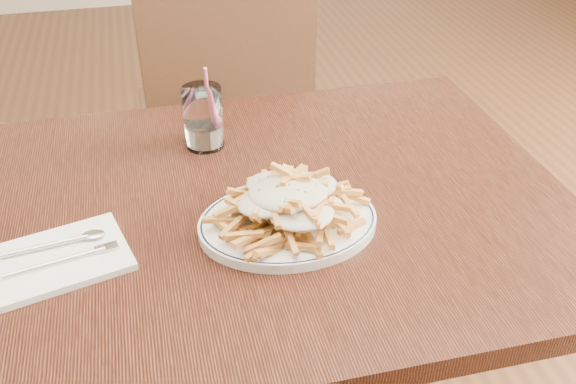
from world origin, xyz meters
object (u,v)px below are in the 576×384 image
object	(u,v)px
table	(225,242)
water_glass	(204,121)
chair_far	(225,102)
loaded_fries	(288,199)
fries_plate	(288,223)

from	to	relation	value
table	water_glass	distance (m)	0.25
chair_far	loaded_fries	world-z (taller)	chair_far
fries_plate	loaded_fries	world-z (taller)	loaded_fries
fries_plate	water_glass	bearing A→B (deg)	107.64
fries_plate	water_glass	distance (m)	0.31
fries_plate	loaded_fries	size ratio (longest dim) A/B	1.27
table	loaded_fries	bearing A→B (deg)	-42.80
table	fries_plate	bearing A→B (deg)	-42.80
table	water_glass	size ratio (longest dim) A/B	7.27
table	fries_plate	size ratio (longest dim) A/B	3.49
table	loaded_fries	xyz separation A→B (m)	(0.09, -0.09, 0.14)
chair_far	loaded_fries	xyz separation A→B (m)	(-0.02, -0.86, 0.25)
table	water_glass	xyz separation A→B (m)	(-0.00, 0.21, 0.13)
fries_plate	loaded_fries	bearing A→B (deg)	180.00
fries_plate	loaded_fries	distance (m)	0.05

